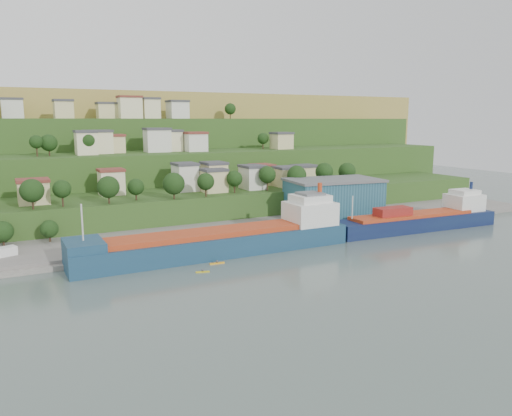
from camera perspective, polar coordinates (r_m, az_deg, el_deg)
ground at (r=122.09m, az=-2.71°, el=-6.40°), size 500.00×500.00×0.00m
quay at (r=154.91m, az=-0.29°, el=-2.83°), size 220.00×26.00×4.00m
hillside at (r=281.65m, az=-17.17°, el=2.59°), size 360.00×211.09×96.00m
cargo_ship_near at (r=130.73m, az=-3.51°, el=-3.91°), size 74.28×12.17×19.08m
cargo_ship_far at (r=168.00m, az=18.33°, el=-1.45°), size 58.99×12.56×15.92m
warehouse at (r=171.87m, az=8.82°, el=1.20°), size 33.04×22.55×12.80m
caravan at (r=135.35m, az=-27.02°, el=-4.68°), size 6.95×4.91×2.99m
dinghy at (r=132.34m, az=-23.55°, el=-5.23°), size 4.08×2.68×0.76m
kayak_orange at (r=122.36m, az=-4.48°, el=-6.25°), size 3.72×1.03×0.92m
kayak_yellow at (r=116.05m, az=-6.12°, el=-7.21°), size 3.20×1.39×0.79m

